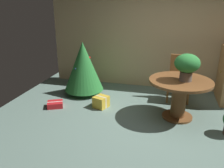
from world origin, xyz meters
name	(u,v)px	position (x,y,z in m)	size (l,w,h in m)	color
ground_plane	(160,130)	(0.00, 0.00, 0.00)	(6.60, 6.60, 0.00)	slate
back_wall_panel	(169,37)	(0.00, 2.20, 1.30)	(6.00, 0.10, 2.60)	tan
round_dining_table	(180,92)	(0.29, 0.54, 0.52)	(1.14, 1.14, 0.76)	brown
flower_vase	(187,65)	(0.36, 0.53, 1.06)	(0.44, 0.44, 0.49)	#665B51
wooden_chair_far	(179,75)	(0.29, 1.48, 0.56)	(0.47, 0.44, 1.00)	brown
holiday_tree	(83,66)	(-1.89, 1.26, 0.68)	(0.92, 0.92, 1.25)	brown
gift_box_red	(55,104)	(-2.20, 0.38, 0.06)	(0.40, 0.37, 0.12)	red
gift_box_gold	(101,102)	(-1.26, 0.62, 0.12)	(0.34, 0.35, 0.24)	gold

